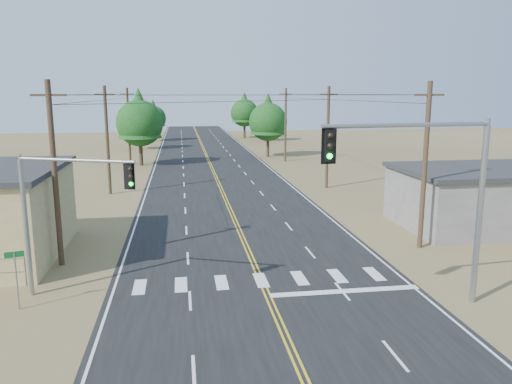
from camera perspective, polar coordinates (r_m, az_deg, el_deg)
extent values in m
plane|color=olive|center=(18.48, 4.76, -19.00)|extent=(220.00, 220.00, 0.00)
cube|color=black|center=(46.61, -3.73, -0.30)|extent=(15.00, 200.00, 0.02)
cube|color=gray|center=(39.58, 26.80, -0.62)|extent=(15.00, 8.00, 4.00)
cylinder|color=gray|center=(27.07, -24.87, -8.25)|extent=(0.06, 0.06, 1.50)
cylinder|color=#4C3826|center=(28.64, -22.01, 1.78)|extent=(0.30, 0.30, 10.00)
cube|color=#4C3826|center=(28.32, -22.64, 10.19)|extent=(1.80, 0.12, 0.12)
cylinder|color=#4C3826|center=(48.17, -16.62, 5.64)|extent=(0.30, 0.30, 10.00)
cube|color=#4C3826|center=(47.98, -16.91, 10.63)|extent=(1.80, 0.12, 0.12)
cylinder|color=#4C3826|center=(67.98, -14.34, 7.25)|extent=(0.30, 0.30, 10.00)
cube|color=#4C3826|center=(67.85, -14.51, 10.78)|extent=(1.80, 0.12, 0.12)
cylinder|color=#4C3826|center=(31.31, 18.72, 2.74)|extent=(0.30, 0.30, 10.00)
cube|color=#4C3826|center=(31.01, 19.21, 10.44)|extent=(1.80, 0.12, 0.12)
cylinder|color=#4C3826|center=(49.81, 8.18, 6.16)|extent=(0.30, 0.30, 10.00)
cube|color=#4C3826|center=(49.62, 8.32, 10.99)|extent=(1.80, 0.12, 0.12)
cylinder|color=#4C3826|center=(69.15, 3.40, 7.63)|extent=(0.30, 0.30, 10.00)
cube|color=#4C3826|center=(69.01, 3.44, 11.11)|extent=(1.80, 0.12, 0.12)
cylinder|color=gray|center=(25.12, -24.77, -3.92)|extent=(0.22, 0.22, 6.36)
cylinder|color=gray|center=(24.54, -25.37, 3.28)|extent=(0.16, 0.16, 0.55)
cylinder|color=gray|center=(22.91, -19.92, 3.43)|extent=(5.22, 2.19, 0.15)
cube|color=black|center=(21.74, -14.25, 1.79)|extent=(0.40, 0.37, 1.00)
sphere|color=black|center=(21.53, -14.17, 2.57)|extent=(0.18, 0.18, 0.18)
sphere|color=black|center=(21.58, -14.13, 1.73)|extent=(0.18, 0.18, 0.18)
sphere|color=#0CE533|center=(21.63, -14.09, 0.90)|extent=(0.18, 0.18, 0.18)
cylinder|color=gray|center=(23.97, 24.16, -2.64)|extent=(0.27, 0.27, 7.92)
cylinder|color=gray|center=(23.41, 24.94, 6.82)|extent=(0.20, 0.20, 0.68)
cylinder|color=gray|center=(21.21, 17.03, 7.33)|extent=(7.51, 0.98, 0.18)
cube|color=black|center=(19.70, 8.35, 5.29)|extent=(0.43, 0.38, 1.24)
sphere|color=black|center=(19.46, 8.49, 6.38)|extent=(0.23, 0.23, 0.23)
sphere|color=black|center=(19.50, 8.46, 5.22)|extent=(0.23, 0.23, 0.23)
sphere|color=#0CE533|center=(19.54, 8.43, 4.07)|extent=(0.23, 0.23, 0.23)
cylinder|color=gray|center=(24.22, -25.66, -9.17)|extent=(0.06, 0.06, 2.62)
cube|color=#0D5C24|center=(23.85, -25.91, -6.44)|extent=(0.77, 0.22, 0.26)
cylinder|color=#3F2D1E|center=(67.05, -13.02, 4.51)|extent=(0.50, 0.50, 3.60)
cone|color=#134214|center=(66.68, -13.21, 8.78)|extent=(5.60, 5.60, 6.41)
sphere|color=#134214|center=(66.74, -13.16, 7.67)|extent=(6.00, 6.00, 6.00)
cylinder|color=#3F2D1E|center=(86.68, -13.19, 5.76)|extent=(0.41, 0.41, 3.01)
cone|color=#134214|center=(86.40, -13.31, 8.52)|extent=(4.69, 4.69, 5.36)
sphere|color=#134214|center=(86.45, -13.28, 7.80)|extent=(5.02, 5.02, 5.02)
cylinder|color=#3F2D1E|center=(101.59, -11.57, 6.57)|extent=(0.43, 0.43, 2.93)
cone|color=#134214|center=(101.35, -11.66, 8.86)|extent=(4.56, 4.56, 5.21)
sphere|color=#134214|center=(101.40, -11.64, 8.26)|extent=(4.89, 4.89, 4.89)
cylinder|color=#3F2D1E|center=(74.46, 1.36, 5.34)|extent=(0.43, 0.43, 3.37)
cone|color=#134214|center=(74.12, 1.38, 8.95)|extent=(5.25, 5.25, 6.00)
sphere|color=#134214|center=(74.18, 1.38, 8.01)|extent=(5.62, 5.62, 5.62)
cylinder|color=#3F2D1E|center=(99.60, 1.01, 6.67)|extent=(0.39, 0.39, 2.82)
cone|color=#134214|center=(99.36, 1.02, 8.92)|extent=(4.39, 4.39, 5.02)
sphere|color=#134214|center=(99.41, 1.02, 8.34)|extent=(4.71, 4.71, 4.71)
cylinder|color=#3F2D1E|center=(106.09, -1.33, 7.12)|extent=(0.49, 0.49, 3.45)
cone|color=#134214|center=(105.86, -1.34, 9.70)|extent=(5.36, 5.36, 6.13)
sphere|color=#134214|center=(105.90, -1.34, 9.03)|extent=(5.75, 5.75, 5.75)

